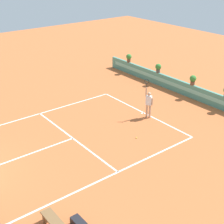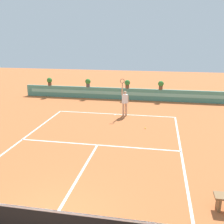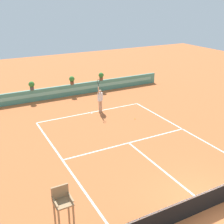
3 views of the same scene
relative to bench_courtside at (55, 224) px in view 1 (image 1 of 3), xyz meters
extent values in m
plane|color=#BC6033|center=(-5.60, 3.82, -0.38)|extent=(60.00, 60.00, 0.00)
cube|color=white|center=(-5.60, 9.71, -0.37)|extent=(8.22, 0.10, 0.01)
cube|color=white|center=(-5.60, 4.22, -0.37)|extent=(8.22, 0.10, 0.01)
cube|color=white|center=(-5.60, 1.02, -0.37)|extent=(0.10, 6.40, 0.01)
cube|color=white|center=(-9.71, 3.76, -0.37)|extent=(0.10, 11.89, 0.01)
cube|color=white|center=(-1.49, 3.76, -0.37)|extent=(0.10, 11.89, 0.01)
cube|color=white|center=(-5.60, 9.61, -0.37)|extent=(0.10, 0.20, 0.01)
cube|color=#4C8E7A|center=(-5.60, 14.21, 0.12)|extent=(18.00, 0.20, 1.00)
cube|color=#7ABCA8|center=(-5.60, 14.10, 0.17)|extent=(17.10, 0.01, 0.28)
cube|color=brown|center=(-0.64, 0.00, -0.15)|extent=(0.08, 0.40, 0.45)
cube|color=brown|center=(0.00, 0.00, 0.10)|extent=(1.60, 0.44, 0.06)
cube|color=black|center=(0.36, 0.79, -0.20)|extent=(0.70, 0.37, 0.36)
cylinder|color=tan|center=(-4.83, 9.51, 0.07)|extent=(0.14, 0.14, 0.90)
cylinder|color=tan|center=(-5.00, 9.42, 0.07)|extent=(0.14, 0.14, 0.90)
cube|color=white|center=(-4.92, 9.46, 0.82)|extent=(0.42, 0.36, 0.60)
sphere|color=tan|center=(-4.92, 9.46, 1.25)|extent=(0.22, 0.22, 0.22)
cylinder|color=tan|center=(-5.09, 9.37, 1.37)|extent=(0.09, 0.09, 0.55)
cylinder|color=black|center=(-5.09, 9.37, 1.79)|extent=(0.04, 0.04, 0.24)
torus|color=#262626|center=(-5.09, 9.37, 2.05)|extent=(0.29, 0.17, 0.31)
cylinder|color=tan|center=(-4.72, 9.56, 0.77)|extent=(0.09, 0.09, 0.50)
sphere|color=#CCE033|center=(-3.36, 7.07, -0.34)|extent=(0.07, 0.07, 0.07)
cylinder|color=brown|center=(-12.40, 14.21, 0.76)|extent=(0.32, 0.32, 0.28)
sphere|color=#387F33|center=(-12.40, 14.21, 1.11)|extent=(0.48, 0.48, 0.48)
cylinder|color=#514C47|center=(-8.82, 14.21, 0.76)|extent=(0.32, 0.32, 0.28)
sphere|color=#387F33|center=(-8.82, 14.21, 1.11)|extent=(0.48, 0.48, 0.48)
cylinder|color=brown|center=(-5.35, 14.21, 0.76)|extent=(0.32, 0.32, 0.28)
sphere|color=#387F33|center=(-5.35, 14.21, 1.11)|extent=(0.48, 0.48, 0.48)
camera|label=1|loc=(8.65, -4.04, 9.10)|focal=52.82mm
camera|label=2|loc=(-2.69, -7.54, 4.91)|focal=41.50mm
camera|label=3|loc=(-13.53, -8.56, 7.62)|focal=45.68mm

